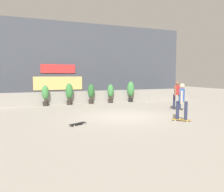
{
  "coord_description": "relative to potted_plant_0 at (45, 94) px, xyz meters",
  "views": [
    {
      "loc": [
        -4.78,
        -10.42,
        2.05
      ],
      "look_at": [
        0.0,
        1.5,
        0.9
      ],
      "focal_mm": 36.94,
      "sensor_mm": 36.0,
      "label": 1
    }
  ],
  "objects": [
    {
      "name": "building_backdrop",
      "position": [
        3.2,
        4.45,
        2.45
      ],
      "size": [
        20.0,
        2.08,
        6.5
      ],
      "color": "#424751",
      "rests_on": "ground"
    },
    {
      "name": "skater_mid_plaza",
      "position": [
        5.14,
        -7.64,
        0.15
      ],
      "size": [
        0.72,
        0.69,
        1.7
      ],
      "color": "#BF8C26",
      "rests_on": "ground"
    },
    {
      "name": "potted_plant_4",
      "position": [
        6.39,
        0.0,
        0.14
      ],
      "size": [
        0.56,
        0.56,
        1.59
      ],
      "color": "black",
      "rests_on": "ground"
    },
    {
      "name": "planter_wall",
      "position": [
        3.2,
        0.45,
        -0.34
      ],
      "size": [
        18.0,
        0.4,
        0.9
      ],
      "primitive_type": "cube",
      "color": "gray",
      "rests_on": "ground"
    },
    {
      "name": "potted_plant_1",
      "position": [
        1.61,
        -0.0,
        0.08
      ],
      "size": [
        0.52,
        0.52,
        1.51
      ],
      "color": "#2D2823",
      "rests_on": "ground"
    },
    {
      "name": "skateboard_near_camera",
      "position": [
        0.6,
        -6.73,
        -0.73
      ],
      "size": [
        0.8,
        0.56,
        0.08
      ],
      "color": "black",
      "rests_on": "ground"
    },
    {
      "name": "potted_plant_3",
      "position": [
        4.71,
        -0.0,
        0.0
      ],
      "size": [
        0.46,
        0.46,
        1.39
      ],
      "color": "#2D2823",
      "rests_on": "ground"
    },
    {
      "name": "ground_plane",
      "position": [
        3.2,
        -5.55,
        -0.79
      ],
      "size": [
        48.0,
        48.0,
        0.0
      ],
      "primitive_type": "plane",
      "color": "#A8A093"
    },
    {
      "name": "potted_plant_2",
      "position": [
        3.19,
        0.0,
        0.02
      ],
      "size": [
        0.48,
        0.48,
        1.43
      ],
      "color": "#2D2823",
      "rests_on": "ground"
    },
    {
      "name": "skater_by_wall_right",
      "position": [
        7.16,
        -4.67,
        0.15
      ],
      "size": [
        0.53,
        0.81,
        1.7
      ],
      "color": "black",
      "rests_on": "ground"
    },
    {
      "name": "potted_plant_0",
      "position": [
        0.0,
        0.0,
        0.0
      ],
      "size": [
        0.46,
        0.46,
        1.39
      ],
      "color": "#2D2823",
      "rests_on": "ground"
    }
  ]
}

